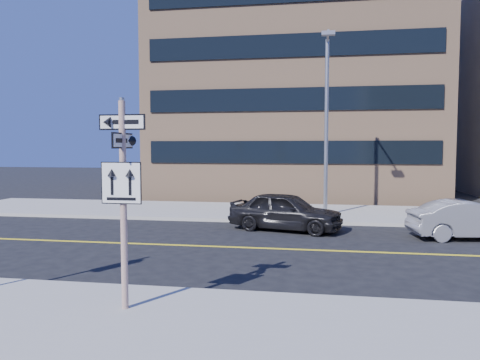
% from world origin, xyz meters
% --- Properties ---
extents(ground, '(120.00, 120.00, 0.00)m').
position_xyz_m(ground, '(0.00, 0.00, 0.00)').
color(ground, black).
rests_on(ground, ground).
extents(sign_pole, '(0.92, 0.92, 4.06)m').
position_xyz_m(sign_pole, '(0.00, -2.51, 2.44)').
color(sign_pole, silver).
rests_on(sign_pole, near_sidewalk).
extents(parked_car_a, '(2.90, 4.78, 1.52)m').
position_xyz_m(parked_car_a, '(2.41, 7.44, 0.76)').
color(parked_car_a, black).
rests_on(parked_car_a, ground).
extents(parked_car_b, '(2.11, 4.37, 1.38)m').
position_xyz_m(parked_car_b, '(9.03, 6.77, 0.69)').
color(parked_car_b, gray).
rests_on(parked_car_b, ground).
extents(streetlight_a, '(0.55, 2.25, 8.00)m').
position_xyz_m(streetlight_a, '(4.00, 10.76, 4.76)').
color(streetlight_a, gray).
rests_on(streetlight_a, far_sidewalk).
extents(building_brick, '(18.00, 18.00, 18.00)m').
position_xyz_m(building_brick, '(2.00, 25.00, 9.00)').
color(building_brick, tan).
rests_on(building_brick, ground).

